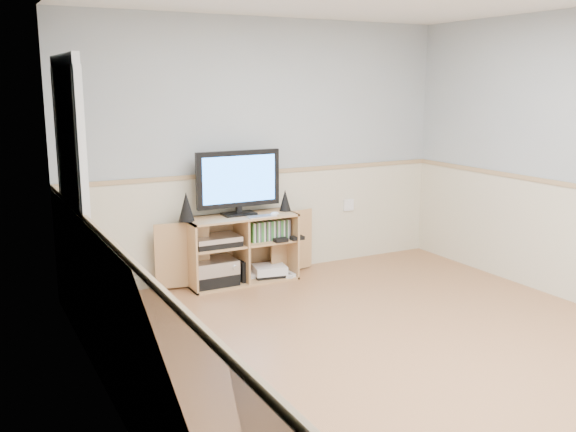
% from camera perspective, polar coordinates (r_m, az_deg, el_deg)
% --- Properties ---
extents(room, '(4.04, 4.54, 2.54)m').
position_cam_1_polar(room, '(4.50, 8.88, 3.06)').
color(room, tan).
rests_on(room, ground).
extents(media_cabinet, '(1.65, 0.40, 0.65)m').
position_cam_1_polar(media_cabinet, '(6.20, -4.34, -2.79)').
color(media_cabinet, tan).
rests_on(media_cabinet, floor).
extents(monitor, '(0.83, 0.18, 0.61)m').
position_cam_1_polar(monitor, '(6.07, -4.43, 3.16)').
color(monitor, black).
rests_on(monitor, media_cabinet).
extents(speaker_left, '(0.14, 0.14, 0.27)m').
position_cam_1_polar(speaker_left, '(5.89, -9.03, 0.83)').
color(speaker_left, black).
rests_on(speaker_left, media_cabinet).
extents(speaker_right, '(0.11, 0.11, 0.21)m').
position_cam_1_polar(speaker_right, '(6.28, -0.26, 1.41)').
color(speaker_right, black).
rests_on(speaker_right, media_cabinet).
extents(keyboard, '(0.27, 0.12, 0.01)m').
position_cam_1_polar(keyboard, '(6.02, -2.32, -0.03)').
color(keyboard, silver).
rests_on(keyboard, media_cabinet).
extents(mouse, '(0.11, 0.09, 0.04)m').
position_cam_1_polar(mouse, '(6.07, -1.20, 0.20)').
color(mouse, white).
rests_on(mouse, media_cabinet).
extents(av_components, '(0.52, 0.32, 0.47)m').
position_cam_1_polar(av_components, '(6.08, -6.62, -4.23)').
color(av_components, black).
rests_on(av_components, media_cabinet).
extents(game_consoles, '(0.46, 0.31, 0.11)m').
position_cam_1_polar(game_consoles, '(6.32, -1.80, -4.92)').
color(game_consoles, white).
rests_on(game_consoles, media_cabinet).
extents(game_cases, '(0.40, 0.13, 0.19)m').
position_cam_1_polar(game_cases, '(6.22, -1.70, -1.26)').
color(game_cases, '#3F8C3F').
rests_on(game_cases, media_cabinet).
extents(wall_outlet, '(0.12, 0.03, 0.12)m').
position_cam_1_polar(wall_outlet, '(6.90, 5.38, 0.98)').
color(wall_outlet, white).
rests_on(wall_outlet, wall_back).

